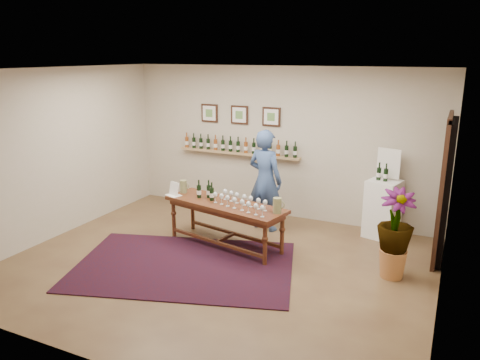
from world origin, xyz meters
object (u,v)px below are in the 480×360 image
at_px(display_pedestal, 383,209).
at_px(person, 265,180).
at_px(tasting_table, 225,209).
at_px(potted_plant, 395,234).

relative_size(display_pedestal, person, 0.55).
relative_size(tasting_table, person, 1.20).
height_order(potted_plant, person, person).
height_order(display_pedestal, potted_plant, potted_plant).
relative_size(display_pedestal, potted_plant, 0.90).
bearing_deg(person, potted_plant, 169.36).
distance_m(display_pedestal, person, 2.03).
relative_size(tasting_table, display_pedestal, 2.18).
xyz_separation_m(potted_plant, person, (-2.31, 0.97, 0.25)).
relative_size(potted_plant, person, 0.61).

